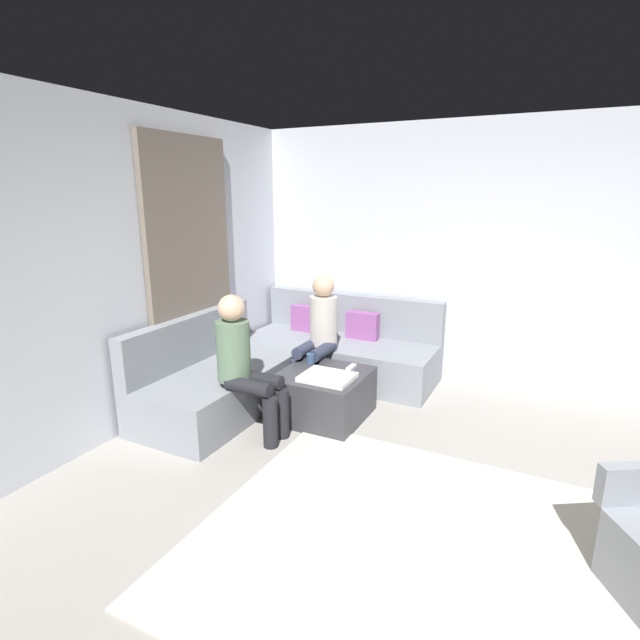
% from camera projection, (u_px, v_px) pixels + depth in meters
% --- Properties ---
extents(ground_plane, '(6.00, 6.00, 0.10)m').
position_uv_depth(ground_plane, '(455.00, 584.00, 2.64)').
color(ground_plane, gray).
extents(wall_back, '(6.00, 0.12, 2.70)m').
position_uv_depth(wall_back, '(527.00, 260.00, 4.83)').
color(wall_back, silver).
rests_on(wall_back, ground_plane).
extents(wall_left, '(0.12, 6.00, 2.70)m').
position_uv_depth(wall_left, '(59.00, 284.00, 3.55)').
color(wall_left, silver).
rests_on(wall_left, ground_plane).
extents(curtain_panel, '(0.06, 1.10, 2.50)m').
position_uv_depth(curtain_panel, '(191.00, 273.00, 4.66)').
color(curtain_panel, '#726659').
rests_on(curtain_panel, ground_plane).
extents(area_rug, '(2.60, 2.20, 0.01)m').
position_uv_depth(area_rug, '(424.00, 551.00, 2.80)').
color(area_rug, beige).
rests_on(area_rug, ground_plane).
extents(sectional_couch, '(2.10, 2.55, 0.87)m').
position_uv_depth(sectional_couch, '(292.00, 363.00, 5.08)').
color(sectional_couch, gray).
rests_on(sectional_couch, ground_plane).
extents(ottoman, '(0.76, 0.76, 0.42)m').
position_uv_depth(ottoman, '(323.00, 395.00, 4.46)').
color(ottoman, '#333338').
rests_on(ottoman, ground_plane).
extents(folded_blanket, '(0.44, 0.36, 0.04)m').
position_uv_depth(folded_blanket, '(327.00, 377.00, 4.25)').
color(folded_blanket, white).
rests_on(folded_blanket, ottoman).
extents(coffee_mug, '(0.08, 0.08, 0.10)m').
position_uv_depth(coffee_mug, '(311.00, 359.00, 4.64)').
color(coffee_mug, '#334C72').
rests_on(coffee_mug, ottoman).
extents(game_remote, '(0.05, 0.15, 0.02)m').
position_uv_depth(game_remote, '(351.00, 367.00, 4.51)').
color(game_remote, white).
rests_on(game_remote, ottoman).
extents(person_on_couch_back, '(0.30, 0.60, 1.20)m').
position_uv_depth(person_on_couch_back, '(319.00, 330.00, 4.91)').
color(person_on_couch_back, '#2D3347').
rests_on(person_on_couch_back, ground_plane).
extents(person_on_couch_side, '(0.60, 0.30, 1.20)m').
position_uv_depth(person_on_couch_side, '(243.00, 361.00, 4.01)').
color(person_on_couch_side, black).
rests_on(person_on_couch_side, ground_plane).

